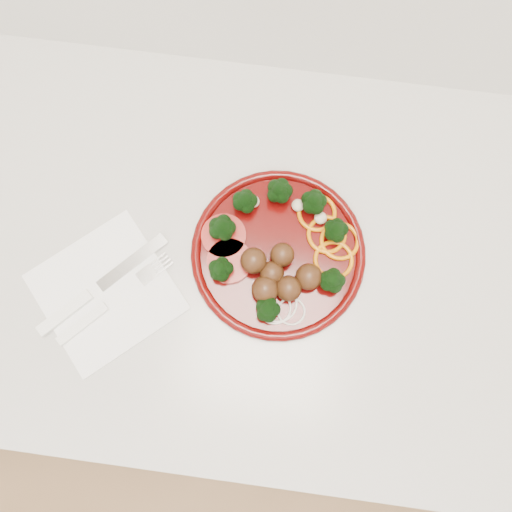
# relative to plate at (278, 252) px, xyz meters

# --- Properties ---
(counter) EXTENTS (2.40, 0.60, 0.90)m
(counter) POSITION_rel_plate_xyz_m (-0.27, -0.01, -0.47)
(counter) COLOR silver
(counter) RESTS_ON ground
(plate) EXTENTS (0.25, 0.25, 0.05)m
(plate) POSITION_rel_plate_xyz_m (0.00, 0.00, 0.00)
(plate) COLOR #450504
(plate) RESTS_ON counter
(napkin) EXTENTS (0.24, 0.24, 0.00)m
(napkin) POSITION_rel_plate_xyz_m (-0.23, -0.08, -0.01)
(napkin) COLOR white
(napkin) RESTS_ON counter
(knife) EXTENTS (0.16, 0.17, 0.01)m
(knife) POSITION_rel_plate_xyz_m (-0.25, -0.10, -0.01)
(knife) COLOR silver
(knife) RESTS_ON napkin
(fork) EXTENTS (0.14, 0.15, 0.01)m
(fork) POSITION_rel_plate_xyz_m (-0.24, -0.12, -0.01)
(fork) COLOR white
(fork) RESTS_ON napkin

